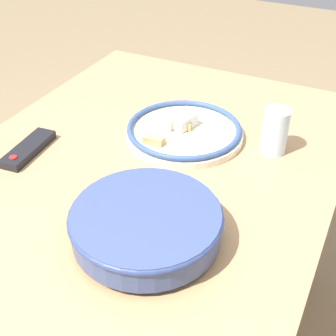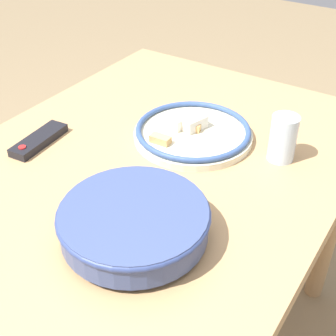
# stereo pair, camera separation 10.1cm
# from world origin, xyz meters

# --- Properties ---
(dining_table) EXTENTS (1.29, 0.85, 0.73)m
(dining_table) POSITION_xyz_m (0.00, 0.00, 0.64)
(dining_table) COLOR tan
(dining_table) RESTS_ON ground_plane
(noodle_bowl) EXTENTS (0.28, 0.28, 0.07)m
(noodle_bowl) POSITION_xyz_m (-0.15, -0.12, 0.77)
(noodle_bowl) COLOR #384775
(noodle_bowl) RESTS_ON dining_table
(food_plate) EXTENTS (0.30, 0.30, 0.05)m
(food_plate) POSITION_xyz_m (0.22, -0.03, 0.74)
(food_plate) COLOR beige
(food_plate) RESTS_ON dining_table
(tv_remote) EXTENTS (0.17, 0.07, 0.02)m
(tv_remote) POSITION_xyz_m (-0.01, 0.27, 0.74)
(tv_remote) COLOR black
(tv_remote) RESTS_ON dining_table
(drinking_glass) EXTENTS (0.06, 0.06, 0.11)m
(drinking_glass) POSITION_xyz_m (0.25, -0.25, 0.78)
(drinking_glass) COLOR silver
(drinking_glass) RESTS_ON dining_table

